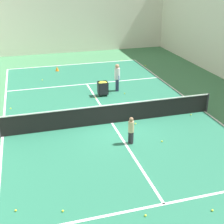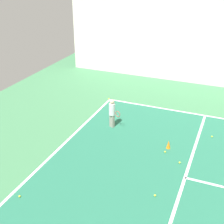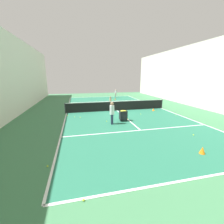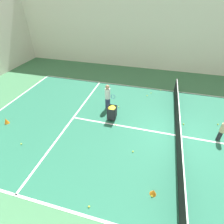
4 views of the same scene
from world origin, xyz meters
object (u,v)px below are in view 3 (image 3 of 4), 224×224
at_px(coach_at_net, 112,111).
at_px(training_cone_0, 115,99).
at_px(child_midcourt, 110,101).
at_px(ball_cart, 123,114).
at_px(tennis_net, 117,106).
at_px(player_near_baseline, 116,93).
at_px(training_cone_1, 202,150).

relative_size(coach_at_net, training_cone_0, 4.95).
distance_m(coach_at_net, child_midcourt, 6.53).
xyz_separation_m(child_midcourt, ball_cart, (0.26, 5.83, -0.09)).
bearing_deg(tennis_net, ball_cart, 82.44).
bearing_deg(coach_at_net, training_cone_0, -9.03).
distance_m(coach_at_net, ball_cart, 1.25).
bearing_deg(player_near_baseline, coach_at_net, 8.64).
xyz_separation_m(training_cone_0, training_cone_1, (0.09, 16.59, -0.00)).
bearing_deg(coach_at_net, ball_cart, -55.08).
relative_size(coach_at_net, ball_cart, 1.93).
height_order(player_near_baseline, ball_cart, player_near_baseline).
xyz_separation_m(player_near_baseline, child_midcourt, (2.63, 7.64, -0.05)).
distance_m(player_near_baseline, training_cone_1, 19.35).
distance_m(player_near_baseline, coach_at_net, 14.58).
distance_m(player_near_baseline, training_cone_0, 2.90).
height_order(ball_cart, training_cone_0, ball_cart).
relative_size(player_near_baseline, training_cone_1, 3.92).
xyz_separation_m(coach_at_net, training_cone_0, (-3.16, -11.31, -0.80)).
xyz_separation_m(tennis_net, player_near_baseline, (-2.39, -9.74, 0.24)).
xyz_separation_m(child_midcourt, training_cone_0, (-1.85, -4.92, -0.53)).
xyz_separation_m(player_near_baseline, coach_at_net, (3.94, 14.04, 0.21)).
distance_m(coach_at_net, training_cone_0, 11.77).
xyz_separation_m(ball_cart, training_cone_0, (-2.11, -10.74, -0.44)).
bearing_deg(training_cone_0, child_midcourt, 69.37).
distance_m(tennis_net, training_cone_0, 7.21).
height_order(tennis_net, training_cone_0, tennis_net).
bearing_deg(training_cone_1, child_midcourt, -81.42).
bearing_deg(tennis_net, child_midcourt, -83.51).
xyz_separation_m(player_near_baseline, training_cone_1, (0.87, 19.32, -0.59)).
height_order(tennis_net, coach_at_net, coach_at_net).
xyz_separation_m(player_near_baseline, training_cone_0, (0.78, 2.73, -0.59)).
relative_size(child_midcourt, training_cone_0, 3.60).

